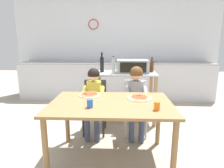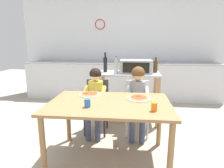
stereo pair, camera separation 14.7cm
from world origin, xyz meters
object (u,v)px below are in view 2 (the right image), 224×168
(child_in_yellow_shirt, at_px, (95,94))
(drinking_cup_blue, at_px, (87,103))
(bottle_squat_spirits, at_px, (105,64))
(pizza_plate_cream, at_px, (139,98))
(bottle_brown_beer, at_px, (116,67))
(dining_table, at_px, (109,110))
(bottle_clear_vinegar, at_px, (155,66))
(child_in_grey_shirt, at_px, (138,93))
(kitchen_island_cart, at_px, (129,89))
(drinking_cup_orange, at_px, (154,107))
(toaster_oven, at_px, (136,66))
(dining_chair_left, at_px, (97,102))
(pizza_plate_white, at_px, (90,94))
(dining_chair_right, at_px, (137,103))

(child_in_yellow_shirt, bearing_deg, drinking_cup_blue, -84.66)
(bottle_squat_spirits, xyz_separation_m, pizza_plate_cream, (0.56, -1.09, -0.28))
(bottle_brown_beer, distance_m, dining_table, 1.12)
(pizza_plate_cream, bearing_deg, bottle_squat_spirits, 117.10)
(bottle_clear_vinegar, distance_m, child_in_grey_shirt, 0.80)
(kitchen_island_cart, distance_m, bottle_clear_vinegar, 0.61)
(drinking_cup_orange, bearing_deg, toaster_oven, 96.51)
(bottle_brown_beer, height_order, child_in_grey_shirt, bottle_brown_beer)
(bottle_clear_vinegar, xyz_separation_m, dining_chair_left, (-0.94, -0.55, -0.51))
(child_in_grey_shirt, bearing_deg, bottle_brown_beer, 129.46)
(dining_table, bearing_deg, drinking_cup_blue, -139.21)
(kitchen_island_cart, bearing_deg, child_in_yellow_shirt, -129.56)
(pizza_plate_cream, bearing_deg, dining_chair_left, 136.95)
(drinking_cup_orange, bearing_deg, pizza_plate_white, 146.23)
(drinking_cup_orange, bearing_deg, bottle_clear_vinegar, 83.54)
(dining_table, bearing_deg, drinking_cup_orange, -25.93)
(dining_table, xyz_separation_m, child_in_yellow_shirt, (-0.29, 0.63, 0.01))
(dining_table, distance_m, dining_chair_right, 0.84)
(dining_chair_right, relative_size, child_in_grey_shirt, 0.78)
(kitchen_island_cart, bearing_deg, pizza_plate_cream, -82.30)
(bottle_brown_beer, relative_size, dining_chair_right, 0.36)
(child_in_yellow_shirt, distance_m, pizza_plate_cream, 0.78)
(dining_chair_right, bearing_deg, child_in_grey_shirt, -90.00)
(bottle_clear_vinegar, bearing_deg, dining_table, -116.66)
(bottle_squat_spirits, height_order, dining_chair_right, bottle_squat_spirits)
(bottle_clear_vinegar, bearing_deg, drinking_cup_orange, -96.46)
(drinking_cup_blue, bearing_deg, pizza_plate_cream, 32.43)
(dining_chair_right, xyz_separation_m, drinking_cup_orange, (0.14, -0.98, 0.29))
(dining_table, distance_m, drinking_cup_orange, 0.55)
(dining_chair_right, bearing_deg, dining_chair_left, 179.57)
(pizza_plate_white, bearing_deg, bottle_clear_vinegar, 47.31)
(dining_chair_right, height_order, child_in_yellow_shirt, child_in_yellow_shirt)
(dining_table, distance_m, child_in_yellow_shirt, 0.69)
(child_in_yellow_shirt, bearing_deg, toaster_oven, 44.27)
(kitchen_island_cart, relative_size, dining_chair_right, 1.29)
(dining_chair_left, height_order, drinking_cup_orange, dining_chair_left)
(child_in_yellow_shirt, bearing_deg, bottle_clear_vinegar, 35.48)
(pizza_plate_white, height_order, drinking_cup_blue, drinking_cup_blue)
(toaster_oven, bearing_deg, pizza_plate_cream, -88.60)
(kitchen_island_cart, height_order, pizza_plate_white, kitchen_island_cart)
(bottle_clear_vinegar, height_order, dining_chair_right, bottle_clear_vinegar)
(toaster_oven, height_order, bottle_clear_vinegar, bottle_clear_vinegar)
(dining_chair_left, bearing_deg, bottle_brown_beer, 47.71)
(bottle_clear_vinegar, xyz_separation_m, pizza_plate_cream, (-0.31, -1.13, -0.25))
(bottle_clear_vinegar, height_order, pizza_plate_white, bottle_clear_vinegar)
(toaster_oven, height_order, pizza_plate_white, toaster_oven)
(dining_table, distance_m, pizza_plate_white, 0.41)
(bottle_brown_beer, relative_size, dining_table, 0.21)
(bottle_clear_vinegar, bearing_deg, toaster_oven, -166.08)
(bottle_squat_spirits, distance_m, dining_chair_left, 0.74)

